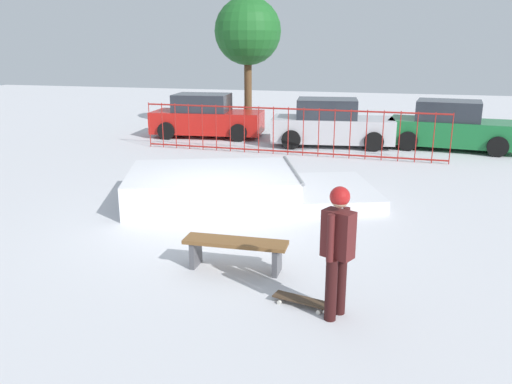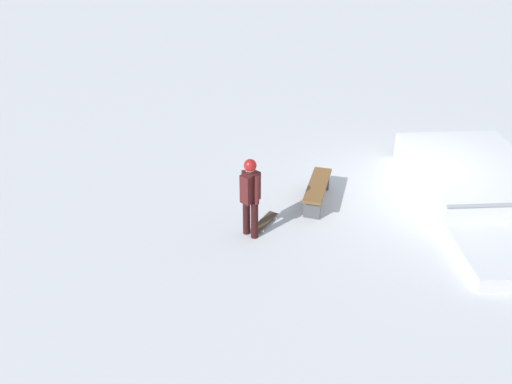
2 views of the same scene
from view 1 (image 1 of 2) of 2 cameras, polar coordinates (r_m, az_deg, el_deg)
name	(u,v)px [view 1 (image 1 of 2)]	position (r m, az deg, el deg)	size (l,w,h in m)	color
ground_plane	(219,222)	(10.20, -4.10, -3.34)	(60.00, 60.00, 0.00)	silver
skate_ramp	(234,188)	(11.45, -2.48, 0.49)	(5.96, 4.29, 0.74)	silver
skater	(338,243)	(6.47, 9.01, -5.56)	(0.44, 0.41, 1.73)	black
skateboard	(302,300)	(7.06, 5.09, -11.81)	(0.82, 0.39, 0.09)	#3F2D1E
perimeter_fence	(288,131)	(16.35, 3.57, 6.76)	(9.68, 0.32, 1.50)	maroon
park_bench	(236,248)	(7.97, -2.28, -6.18)	(1.61, 0.45, 0.48)	brown
parked_car_red	(206,117)	(19.78, -5.49, 8.19)	(4.24, 2.22, 1.60)	red
parked_car_silver	(331,125)	(18.08, 8.27, 7.37)	(4.28, 2.31, 1.60)	#B7B7BC
parked_car_green	(452,127)	(18.49, 20.77, 6.69)	(4.26, 2.27, 1.60)	#196B33
distant_tree	(248,32)	(21.35, -0.91, 17.23)	(2.63, 2.63, 5.21)	brown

